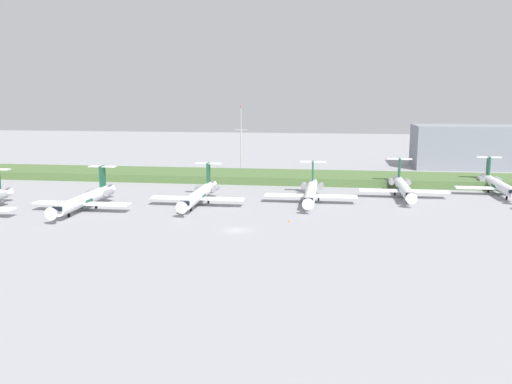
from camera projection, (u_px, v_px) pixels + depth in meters
name	position (u px, v px, depth m)	size (l,w,h in m)	color
ground_plane	(258.00, 201.00, 136.98)	(500.00, 500.00, 0.00)	#939399
grass_berm	(273.00, 177.00, 170.23)	(320.00, 20.00, 2.34)	#4C6B38
regional_jet_second	(85.00, 199.00, 126.55)	(22.81, 31.00, 9.00)	white
regional_jet_third	(199.00, 194.00, 132.74)	(22.81, 31.00, 9.00)	white
regional_jet_fourth	(311.00, 192.00, 136.14)	(22.81, 31.00, 9.00)	white
regional_jet_fifth	(403.00, 187.00, 142.84)	(22.81, 31.00, 9.00)	white
regional_jet_sixth	(498.00, 185.00, 146.80)	(22.81, 31.00, 9.00)	white
antenna_mast	(241.00, 146.00, 183.69)	(4.40, 0.50, 22.74)	#B2B2B7
distant_hangar	(480.00, 147.00, 198.19)	(47.27, 20.83, 15.48)	gray
safety_cone_front_marker	(290.00, 221.00, 114.85)	(0.44, 0.44, 0.55)	orange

